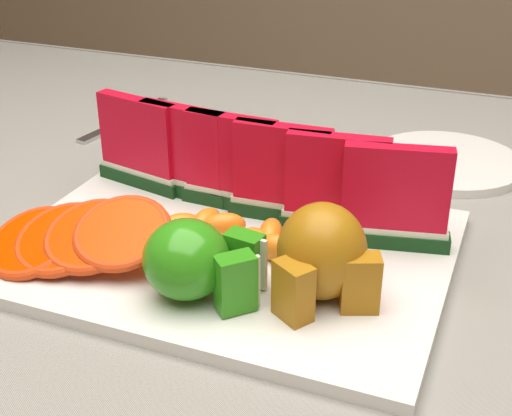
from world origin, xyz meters
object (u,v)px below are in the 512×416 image
Objects in this scene: pear_cluster at (322,255)px; side_plate at (446,162)px; platter at (228,250)px; fork at (127,120)px; apple_cluster at (195,261)px.

side_plate is at bearing 81.04° from pear_cluster.
fork is (-0.27, 0.28, -0.00)m from platter.
side_plate is (0.05, 0.34, -0.05)m from pear_cluster.
apple_cluster reaches higher than fork.
platter reaches higher than side_plate.
fork is at bearing 139.35° from pear_cluster.
platter is 2.05× the size of fork.
pear_cluster is 0.34m from side_plate.
apple_cluster is at bearing -51.91° from fork.
fork is at bearing -178.63° from side_plate.
platter is 3.98× the size of pear_cluster.
side_plate is at bearing 61.29° from platter.
apple_cluster is 0.40m from side_plate.
side_plate reaches higher than fork.
pear_cluster is at bearing 21.53° from apple_cluster.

